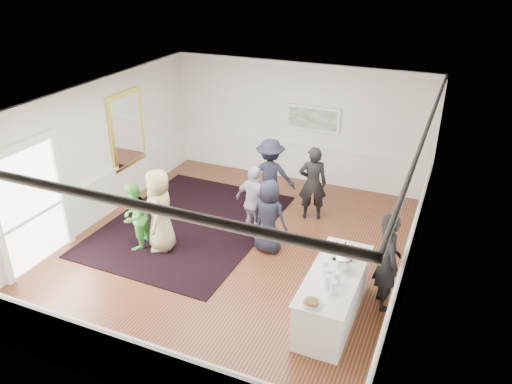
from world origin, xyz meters
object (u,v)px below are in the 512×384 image
at_px(guest_tan, 160,210).
at_px(guest_lilac, 254,203).
at_px(bartender, 388,261).
at_px(guest_navy, 269,216).
at_px(ice_bucket, 343,264).
at_px(nut_bowl, 312,303).
at_px(guest_dark_a, 270,176).
at_px(guest_green, 134,216).
at_px(guest_dark_b, 313,183).
at_px(serving_table, 333,295).

relative_size(guest_tan, guest_lilac, 1.06).
bearing_deg(guest_tan, bartender, 63.99).
bearing_deg(guest_tan, guest_navy, 85.91).
bearing_deg(ice_bucket, nut_bowl, -100.01).
relative_size(guest_lilac, guest_dark_a, 0.92).
xyz_separation_m(guest_tan, guest_navy, (2.09, 0.82, -0.10)).
xyz_separation_m(guest_green, guest_dark_b, (3.02, 2.69, 0.16)).
relative_size(guest_lilac, guest_navy, 1.06).
height_order(guest_tan, ice_bucket, guest_tan).
distance_m(guest_navy, ice_bucket, 2.36).
bearing_deg(nut_bowl, guest_lilac, 127.55).
height_order(bartender, guest_dark_b, bartender).
xyz_separation_m(guest_navy, nut_bowl, (1.70, -2.48, 0.14)).
height_order(guest_dark_b, ice_bucket, guest_dark_b).
distance_m(serving_table, guest_dark_b, 3.57).
bearing_deg(guest_dark_b, bartender, 109.95).
bearing_deg(guest_dark_a, serving_table, 110.25).
distance_m(guest_lilac, guest_dark_b, 1.61).
relative_size(guest_green, guest_lilac, 0.87).
bearing_deg(bartender, nut_bowl, 126.97).
bearing_deg(guest_navy, guest_tan, 30.68).
xyz_separation_m(serving_table, guest_tan, (-3.90, 0.74, 0.45)).
relative_size(guest_green, guest_dark_a, 0.80).
bearing_deg(guest_dark_b, guest_tan, 25.26).
distance_m(serving_table, guest_dark_a, 4.05).
bearing_deg(guest_navy, guest_dark_b, -93.97).
relative_size(guest_dark_b, guest_navy, 1.12).
relative_size(serving_table, guest_dark_a, 1.21).
relative_size(guest_dark_a, guest_dark_b, 1.03).
xyz_separation_m(guest_green, nut_bowl, (4.32, -1.48, 0.20)).
bearing_deg(guest_navy, serving_table, 148.71).
relative_size(guest_dark_b, nut_bowl, 6.21).
xyz_separation_m(guest_lilac, ice_bucket, (2.36, -1.74, 0.17)).
height_order(serving_table, ice_bucket, ice_bucket).
distance_m(guest_tan, guest_dark_b, 3.54).
distance_m(guest_green, guest_navy, 2.80).
xyz_separation_m(guest_navy, ice_bucket, (1.89, -1.39, 0.21)).
relative_size(bartender, ice_bucket, 7.04).
xyz_separation_m(serving_table, guest_dark_a, (-2.44, 3.20, 0.46)).
bearing_deg(guest_green, guest_navy, 100.67).
bearing_deg(guest_tan, nut_bowl, 40.96).
bearing_deg(guest_lilac, guest_tan, 52.90).
distance_m(guest_lilac, guest_navy, 0.59).
relative_size(bartender, guest_green, 1.25).
bearing_deg(guest_dark_a, guest_navy, 93.87).
bearing_deg(bartender, guest_tan, 64.18).
relative_size(guest_lilac, ice_bucket, 6.49).
height_order(guest_dark_a, nut_bowl, guest_dark_a).
relative_size(guest_lilac, guest_dark_b, 0.95).
bearing_deg(bartender, guest_navy, 46.04).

